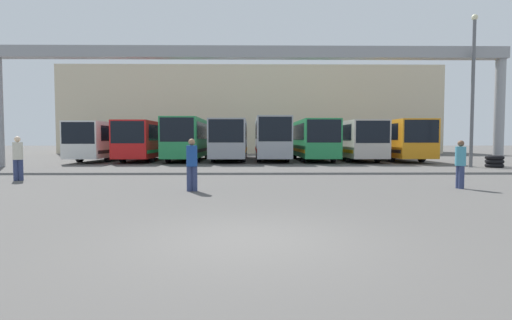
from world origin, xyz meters
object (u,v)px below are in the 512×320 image
(tire_stack, at_px, (494,161))
(lamp_post, at_px, (473,85))
(bus_slot_7, at_px, (392,138))
(bus_slot_4, at_px, (271,137))
(pedestrian_near_left, at_px, (18,157))
(bus_slot_3, at_px, (231,138))
(bus_slot_1, at_px, (147,139))
(bus_slot_6, at_px, (352,138))
(bus_slot_2, at_px, (189,137))
(pedestrian_near_center, at_px, (460,163))
(bus_slot_5, at_px, (312,138))
(bus_slot_0, at_px, (110,139))
(pedestrian_far_center, at_px, (192,163))

(tire_stack, relative_size, lamp_post, 0.11)
(bus_slot_7, relative_size, tire_stack, 11.03)
(bus_slot_4, height_order, pedestrian_near_left, bus_slot_4)
(bus_slot_3, height_order, tire_stack, bus_slot_3)
(bus_slot_1, bearing_deg, bus_slot_7, 1.69)
(bus_slot_6, xyz_separation_m, tire_stack, (6.45, -8.52, -1.41))
(bus_slot_2, xyz_separation_m, bus_slot_3, (3.31, 0.75, -0.07))
(bus_slot_7, distance_m, pedestrian_near_left, 26.58)
(pedestrian_near_center, bearing_deg, bus_slot_1, -146.60)
(pedestrian_near_left, bearing_deg, bus_slot_3, 41.46)
(bus_slot_1, relative_size, bus_slot_3, 0.85)
(bus_slot_4, xyz_separation_m, bus_slot_5, (3.31, -0.80, -0.10))
(bus_slot_0, height_order, pedestrian_near_center, bus_slot_0)
(bus_slot_2, xyz_separation_m, tire_stack, (19.67, -8.34, -1.52))
(bus_slot_5, bearing_deg, lamp_post, -43.66)
(bus_slot_0, bearing_deg, bus_slot_7, -0.66)
(bus_slot_5, distance_m, tire_stack, 12.84)
(bus_slot_0, bearing_deg, pedestrian_near_center, -45.63)
(bus_slot_6, xyz_separation_m, lamp_post, (5.12, -8.32, 3.17))
(bus_slot_6, distance_m, pedestrian_near_left, 23.86)
(pedestrian_near_left, xyz_separation_m, pedestrian_near_center, (16.81, -2.86, -0.08))
(bus_slot_5, xyz_separation_m, bus_slot_6, (3.31, 0.28, -0.04))
(bus_slot_1, xyz_separation_m, pedestrian_near_center, (15.51, -18.38, -0.86))
(bus_slot_3, distance_m, lamp_post, 17.74)
(bus_slot_2, xyz_separation_m, bus_slot_4, (6.61, 0.70, 0.03))
(bus_slot_0, relative_size, bus_slot_7, 1.05)
(pedestrian_near_left, bearing_deg, lamp_post, -4.64)
(bus_slot_4, height_order, lamp_post, lamp_post)
(bus_slot_1, distance_m, bus_slot_6, 16.53)
(bus_slot_3, bearing_deg, bus_slot_7, -1.34)
(bus_slot_3, height_order, lamp_post, lamp_post)
(bus_slot_7, height_order, tire_stack, bus_slot_7)
(bus_slot_5, xyz_separation_m, pedestrian_near_left, (-14.52, -15.56, -0.84))
(bus_slot_6, relative_size, lamp_post, 1.20)
(bus_slot_7, height_order, pedestrian_near_center, bus_slot_7)
(bus_slot_3, xyz_separation_m, bus_slot_4, (3.31, -0.05, 0.10))
(bus_slot_2, bearing_deg, bus_slot_0, 173.90)
(bus_slot_6, bearing_deg, pedestrian_near_center, -93.12)
(pedestrian_far_center, relative_size, tire_stack, 1.65)
(bus_slot_4, xyz_separation_m, lamp_post, (11.73, -8.84, 3.03))
(bus_slot_5, height_order, bus_slot_6, bus_slot_5)
(bus_slot_3, distance_m, tire_stack, 18.77)
(bus_slot_3, relative_size, pedestrian_far_center, 7.03)
(bus_slot_2, distance_m, bus_slot_4, 6.65)
(bus_slot_1, distance_m, pedestrian_near_center, 24.06)
(bus_slot_4, relative_size, bus_slot_5, 1.15)
(bus_slot_7, xyz_separation_m, pedestrian_near_left, (-21.13, -16.10, -0.83))
(pedestrian_far_center, distance_m, lamp_post, 19.25)
(pedestrian_far_center, bearing_deg, bus_slot_3, 78.10)
(bus_slot_6, bearing_deg, lamp_post, -58.41)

